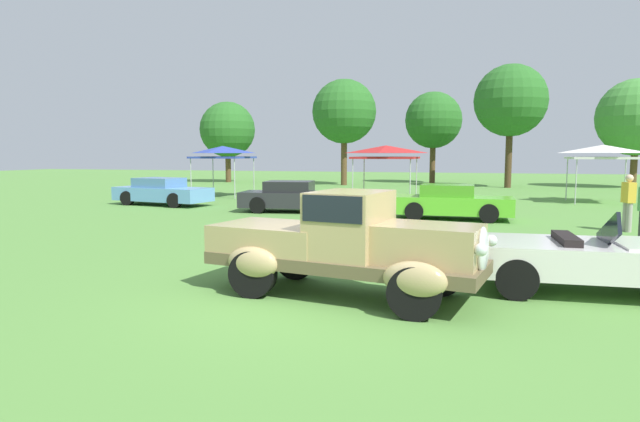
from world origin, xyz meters
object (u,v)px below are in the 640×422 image
(show_car_lime, at_px, (451,202))
(neighbor_convertible, at_px, (598,258))
(feature_pickup_truck, at_px, (345,243))
(show_car_charcoal, at_px, (292,197))
(canopy_tent_right_field, at_px, (603,151))
(spectator_by_row, at_px, (628,201))
(canopy_tent_center_field, at_px, (386,151))
(show_car_skyblue, at_px, (162,192))
(canopy_tent_left_field, at_px, (223,151))

(show_car_lime, bearing_deg, neighbor_convertible, -74.02)
(feature_pickup_truck, xyz_separation_m, show_car_charcoal, (-4.97, 11.83, -0.27))
(feature_pickup_truck, bearing_deg, canopy_tent_right_field, 68.76)
(spectator_by_row, distance_m, canopy_tent_center_field, 12.62)
(neighbor_convertible, relative_size, show_car_lime, 1.02)
(neighbor_convertible, relative_size, canopy_tent_center_field, 1.37)
(neighbor_convertible, xyz_separation_m, spectator_by_row, (2.35, 8.04, 0.34))
(canopy_tent_center_field, bearing_deg, show_car_lime, -64.54)
(neighbor_convertible, bearing_deg, show_car_skyblue, 143.24)
(show_car_skyblue, distance_m, canopy_tent_right_field, 20.41)
(show_car_charcoal, distance_m, show_car_lime, 6.18)
(show_car_skyblue, bearing_deg, canopy_tent_center_field, 30.96)
(canopy_tent_center_field, height_order, canopy_tent_right_field, same)
(show_car_lime, bearing_deg, canopy_tent_center_field, 115.46)
(canopy_tent_center_field, bearing_deg, spectator_by_row, -46.35)
(canopy_tent_left_field, bearing_deg, spectator_by_row, -26.84)
(canopy_tent_center_field, bearing_deg, neighbor_convertible, -69.79)
(spectator_by_row, xyz_separation_m, canopy_tent_right_field, (1.33, 10.26, 1.51))
(feature_pickup_truck, xyz_separation_m, show_car_lime, (1.17, 11.10, -0.27))
(canopy_tent_left_field, xyz_separation_m, canopy_tent_right_field, (18.73, 1.46, 0.00))
(spectator_by_row, distance_m, canopy_tent_right_field, 10.46)
(show_car_charcoal, distance_m, canopy_tent_left_field, 9.02)
(canopy_tent_right_field, bearing_deg, canopy_tent_left_field, -175.54)
(show_car_skyblue, xyz_separation_m, canopy_tent_center_field, (9.21, 5.53, 1.82))
(feature_pickup_truck, distance_m, show_car_charcoal, 12.84)
(feature_pickup_truck, height_order, show_car_lime, feature_pickup_truck)
(feature_pickup_truck, relative_size, spectator_by_row, 2.77)
(spectator_by_row, height_order, canopy_tent_center_field, canopy_tent_center_field)
(feature_pickup_truck, xyz_separation_m, canopy_tent_left_field, (-11.09, 18.20, 1.55))
(show_car_charcoal, bearing_deg, neighbor_convertible, -49.58)
(show_car_skyblue, xyz_separation_m, canopy_tent_left_field, (0.46, 5.26, 1.82))
(spectator_by_row, height_order, canopy_tent_left_field, canopy_tent_left_field)
(neighbor_convertible, relative_size, show_car_charcoal, 0.97)
(neighbor_convertible, bearing_deg, canopy_tent_right_field, 78.62)
(show_car_skyblue, height_order, canopy_tent_right_field, canopy_tent_right_field)
(show_car_skyblue, height_order, spectator_by_row, spectator_by_row)
(show_car_lime, distance_m, canopy_tent_left_field, 14.28)
(spectator_by_row, xyz_separation_m, canopy_tent_left_field, (-17.40, 8.80, 1.51))
(neighbor_convertible, height_order, show_car_lime, neighbor_convertible)
(show_car_charcoal, height_order, show_car_lime, same)
(canopy_tent_left_field, bearing_deg, feature_pickup_truck, -58.65)
(feature_pickup_truck, distance_m, show_car_skyblue, 17.34)
(feature_pickup_truck, xyz_separation_m, spectator_by_row, (6.31, 9.40, 0.05))
(canopy_tent_right_field, bearing_deg, show_car_skyblue, -160.69)
(canopy_tent_right_field, bearing_deg, show_car_charcoal, -148.17)
(show_car_lime, bearing_deg, feature_pickup_truck, -96.01)
(neighbor_convertible, bearing_deg, canopy_tent_left_field, 131.77)
(neighbor_convertible, height_order, show_car_charcoal, neighbor_convertible)
(canopy_tent_right_field, bearing_deg, feature_pickup_truck, -111.24)
(show_car_skyblue, bearing_deg, canopy_tent_left_field, 84.98)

